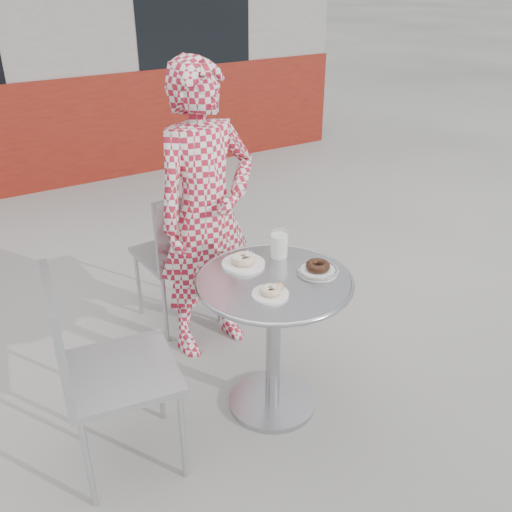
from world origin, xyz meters
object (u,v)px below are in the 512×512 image
plate_far (243,261)px  milk_cup (279,245)px  plate_near (271,292)px  seated_person (206,214)px  chair_far (179,280)px  plate_checker (318,269)px  chair_left (122,409)px  bistro_table (274,312)px

plate_far → milk_cup: size_ratio=1.45×
plate_near → milk_cup: milk_cup is taller
plate_near → seated_person: bearing=84.1°
chair_far → plate_near: bearing=85.1°
chair_far → plate_checker: chair_far is taller
milk_cup → chair_left: bearing=-171.3°
chair_far → seated_person: seated_person is taller
chair_left → seated_person: 1.06m
bistro_table → plate_near: (-0.09, -0.10, 0.19)m
chair_left → seated_person: seated_person is taller
milk_cup → seated_person: bearing=106.9°
chair_far → milk_cup: (0.20, -0.76, 0.51)m
bistro_table → plate_far: (-0.05, 0.18, 0.19)m
plate_near → milk_cup: size_ratio=1.14×
chair_far → seated_person: (0.06, -0.29, 0.52)m
chair_left → seated_person: size_ratio=0.59×
plate_near → plate_checker: size_ratio=0.82×
plate_far → plate_checker: plate_far is taller
chair_left → plate_checker: chair_left is taller
chair_left → plate_checker: 1.03m
plate_far → bistro_table: bearing=-74.1°
plate_checker → bistro_table: bearing=167.2°
bistro_table → plate_far: size_ratio=3.59×
bistro_table → chair_far: chair_far is taller
chair_left → plate_near: bearing=-93.5°
plate_far → plate_near: (-0.03, -0.29, -0.00)m
chair_far → plate_checker: bearing=101.6°
plate_near → chair_left: bearing=167.9°
bistro_table → chair_far: size_ratio=0.82×
plate_far → milk_cup: 0.19m
plate_checker → milk_cup: 0.23m
chair_left → plate_far: 0.82m
bistro_table → milk_cup: size_ratio=5.20×
bistro_table → chair_far: 0.96m
seated_person → bistro_table: bearing=-95.5°
chair_far → chair_left: bearing=49.5°
chair_far → plate_near: size_ratio=5.55×
bistro_table → plate_checker: (0.20, -0.05, 0.19)m
chair_far → plate_checker: 1.10m
chair_far → plate_near: chair_far is taller
milk_cup → bistro_table: bearing=-128.7°
seated_person → milk_cup: 0.49m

